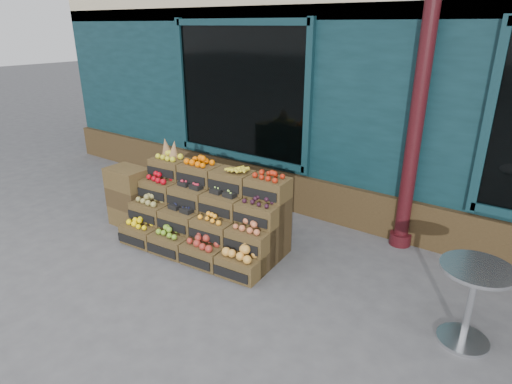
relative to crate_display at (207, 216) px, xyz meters
The scene contains 6 objects.
ground 1.10m from the crate_display, 31.26° to the right, with size 60.00×60.00×0.00m, color #4B4B4E.
shop_facade 5.07m from the crate_display, 79.14° to the left, with size 12.00×6.24×4.80m.
crate_display is the anchor object (origin of this frame).
spare_crates 1.33m from the crate_display, behind, with size 0.59×0.42×0.86m.
bistro_table 3.19m from the crate_display, ahead, with size 0.63×0.63×0.79m.
shopkeeper 2.36m from the crate_display, 107.04° to the left, with size 0.71×0.47×1.96m, color #13451A.
Camera 1 is at (2.66, -3.19, 2.75)m, focal length 30.00 mm.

